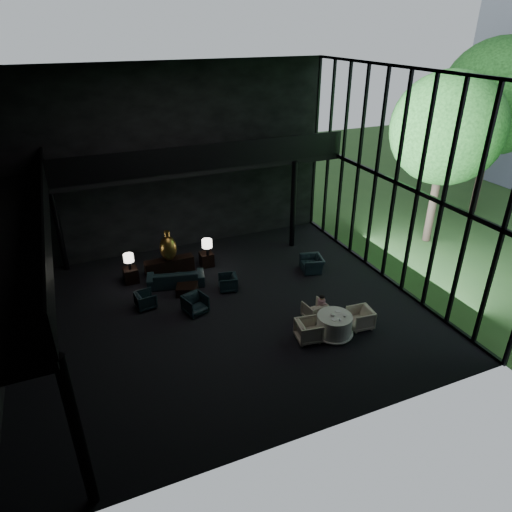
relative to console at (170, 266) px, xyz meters
name	(u,v)px	position (x,y,z in m)	size (l,w,h in m)	color
floor	(223,313)	(1.05, -3.66, -0.32)	(14.00, 12.00, 0.02)	black
ceiling	(214,75)	(1.05, -3.66, 7.68)	(14.00, 12.00, 0.02)	black
wall_back	(173,161)	(1.05, 2.34, 3.68)	(14.00, 0.04, 8.00)	black
wall_front	(311,304)	(1.05, -9.66, 3.68)	(14.00, 0.04, 8.00)	black
curtain_wall	(396,182)	(8.00, -3.66, 3.68)	(0.20, 12.00, 8.00)	black
mezzanine_left	(11,240)	(-4.95, -3.66, 3.68)	(2.00, 12.00, 0.25)	black
mezzanine_back	(203,165)	(2.05, 1.34, 3.68)	(12.00, 2.00, 0.25)	black
railing_left	(46,214)	(-3.95, -3.66, 4.28)	(0.06, 12.00, 1.00)	black
railing_back	(209,157)	(2.05, 0.34, 4.28)	(12.00, 0.06, 1.00)	black
column_sw	(78,435)	(-3.95, -9.36, 1.68)	(0.24, 0.24, 4.00)	black
column_nw	(58,225)	(-3.95, 2.04, 1.68)	(0.24, 0.24, 4.00)	black
column_ne	(293,205)	(5.85, 0.34, 1.68)	(0.24, 0.24, 4.00)	black
tree_near	(447,129)	(12.05, -1.66, 4.91)	(4.80, 4.80, 7.65)	#382D23
tree_far	(498,97)	(17.05, 0.34, 5.67)	(5.60, 5.60, 8.80)	#382D23
console	(170,266)	(0.00, 0.00, 0.00)	(2.01, 0.46, 0.64)	black
bronze_urn	(168,248)	(0.00, -0.09, 0.87)	(0.69, 0.69, 1.28)	olive
side_table_left	(131,275)	(-1.60, -0.12, -0.02)	(0.55, 0.55, 0.60)	black
table_lamp_left	(129,258)	(-1.60, -0.17, 0.75)	(0.39, 0.39, 0.66)	black
side_table_right	(207,259)	(1.60, 0.00, -0.03)	(0.54, 0.54, 0.59)	black
table_lamp_right	(207,244)	(1.60, -0.19, 0.78)	(0.43, 0.43, 0.71)	black
sofa	(176,274)	(0.00, -1.06, 0.14)	(2.38, 0.69, 0.93)	#1F3F47
lounge_armchair_west	(146,300)	(-1.42, -2.22, -0.01)	(0.59, 0.56, 0.61)	black
lounge_armchair_east	(228,283)	(1.76, -2.23, 0.00)	(0.62, 0.58, 0.63)	#10272C
lounge_armchair_south	(195,303)	(0.15, -3.24, 0.06)	(0.75, 0.70, 0.77)	black
window_armchair	(312,263)	(5.51, -2.16, 0.06)	(0.87, 0.57, 0.76)	black
coffee_table	(187,289)	(0.25, -1.83, -0.14)	(0.80, 0.80, 0.36)	black
dining_table	(334,326)	(4.02, -6.30, 0.01)	(1.32, 1.32, 0.75)	white
dining_chair_north	(314,310)	(3.90, -5.21, 0.01)	(0.64, 0.60, 0.66)	silver
dining_chair_east	(360,317)	(5.07, -6.28, 0.07)	(0.77, 0.72, 0.79)	#C0B59B
dining_chair_west	(309,330)	(3.11, -6.22, 0.09)	(0.79, 0.74, 0.81)	silver
child	(322,302)	(4.07, -5.38, 0.40)	(0.26, 0.26, 0.55)	#F1B6CB
plate_a	(334,319)	(3.90, -6.47, 0.44)	(0.22, 0.22, 0.01)	white
plate_b	(338,311)	(4.26, -6.10, 0.44)	(0.21, 0.21, 0.01)	white
saucer	(345,315)	(4.35, -6.39, 0.44)	(0.16, 0.16, 0.01)	white
coffee_cup	(345,316)	(4.28, -6.47, 0.47)	(0.08, 0.08, 0.06)	white
cereal_bowl	(333,315)	(3.95, -6.27, 0.47)	(0.16, 0.16, 0.08)	white
cream_pot	(340,320)	(4.01, -6.59, 0.47)	(0.06, 0.06, 0.07)	#99999E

